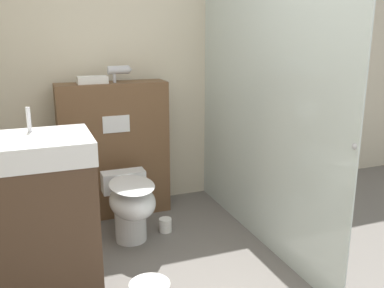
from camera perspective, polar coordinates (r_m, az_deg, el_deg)
wall_back at (r=3.92m, az=-5.39°, el=10.19°), size 8.00×0.06×2.50m
partition_panel at (r=3.73m, az=-10.30°, el=-0.77°), size 0.91×0.27×1.15m
shower_glass at (r=3.17m, az=9.03°, el=4.89°), size 0.04×2.06×2.06m
toilet at (r=3.27m, az=-8.17°, el=-7.82°), size 0.34×0.61×0.49m
sink_vanity at (r=2.59m, az=-19.69°, el=-10.18°), size 0.63×0.49×1.17m
hair_drier at (r=3.60m, az=-9.67°, el=9.66°), size 0.21×0.07×0.14m
folded_towel at (r=3.58m, az=-13.15°, el=8.34°), size 0.24×0.13×0.06m
spare_toilet_roll at (r=3.51m, az=-3.58°, el=-10.73°), size 0.10×0.10×0.11m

